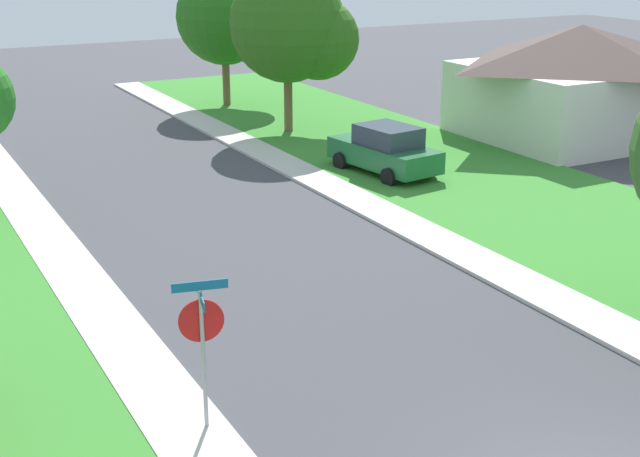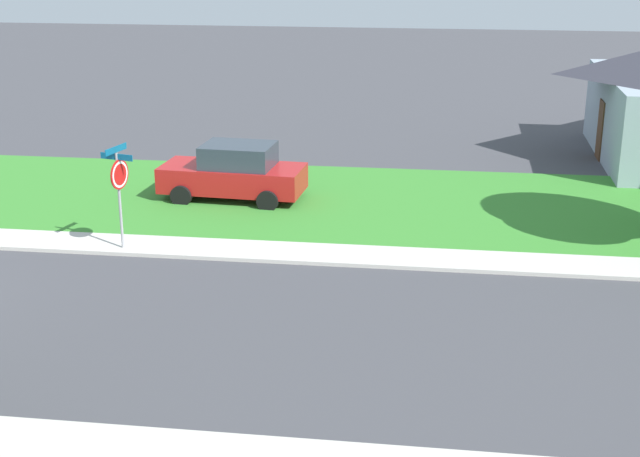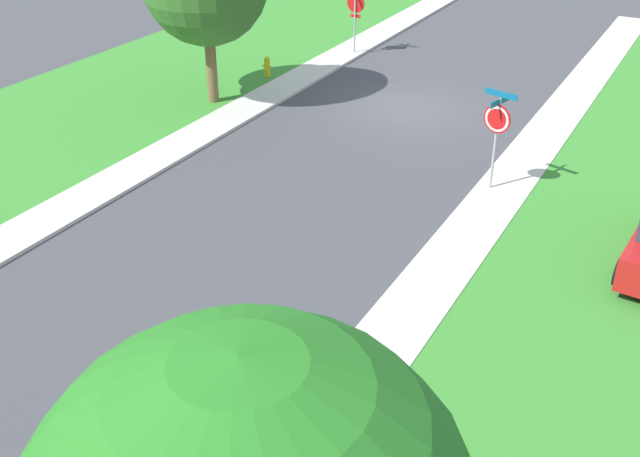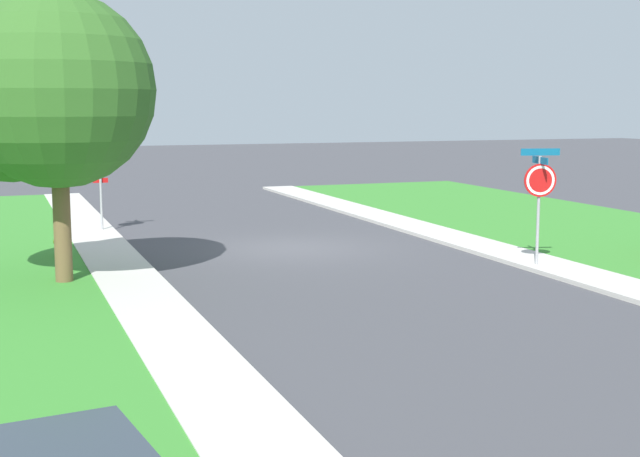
{
  "view_description": "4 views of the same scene",
  "coord_description": "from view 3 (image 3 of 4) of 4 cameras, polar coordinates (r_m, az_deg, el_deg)",
  "views": [
    {
      "loc": [
        -8.73,
        -7.33,
        8.05
      ],
      "look_at": [
        0.46,
        9.47,
        1.4
      ],
      "focal_mm": 47.78,
      "sensor_mm": 36.0,
      "label": 1
    },
    {
      "loc": [
        16.46,
        12.63,
        7.89
      ],
      "look_at": [
        -2.74,
        10.01,
        1.4
      ],
      "focal_mm": 50.35,
      "sensor_mm": 36.0,
      "label": 2
    },
    {
      "loc": [
        -9.23,
        22.83,
        9.15
      ],
      "look_at": [
        -2.6,
        10.83,
        1.4
      ],
      "focal_mm": 42.92,
      "sensor_mm": 36.0,
      "label": 3
    },
    {
      "loc": [
        7.27,
        21.51,
        3.75
      ],
      "look_at": [
        1.47,
        5.99,
        1.4
      ],
      "focal_mm": 49.02,
      "sensor_mm": 36.0,
      "label": 4
    }
  ],
  "objects": [
    {
      "name": "ground_plane",
      "position": [
        26.27,
        6.54,
        8.9
      ],
      "size": [
        120.0,
        120.0,
        0.0
      ],
      "primitive_type": "plane",
      "color": "#424247"
    },
    {
      "name": "sidewalk_east",
      "position": [
        19.85,
        -20.52,
        0.16
      ],
      "size": [
        1.4,
        56.0,
        0.1
      ],
      "primitive_type": "cube",
      "color": "beige",
      "rests_on": "ground"
    },
    {
      "name": "sidewalk_west",
      "position": [
        14.85,
        4.96,
        -8.44
      ],
      "size": [
        1.4,
        56.0,
        0.1
      ],
      "primitive_type": "cube",
      "color": "beige",
      "rests_on": "ground"
    },
    {
      "name": "stop_sign_near_corner",
      "position": [
        31.56,
        2.66,
        16.12
      ],
      "size": [
        0.92,
        0.92,
        2.77
      ],
      "color": "#9E9EA3",
      "rests_on": "ground"
    },
    {
      "name": "stop_sign_far_corner",
      "position": [
        20.13,
        13.05,
        7.55
      ],
      "size": [
        0.9,
        0.9,
        2.77
      ],
      "color": "#9E9EA3",
      "rests_on": "ground"
    },
    {
      "name": "fire_hydrant",
      "position": [
        29.0,
        -3.96,
        11.93
      ],
      "size": [
        0.38,
        0.22,
        0.83
      ],
      "color": "gold",
      "rests_on": "ground"
    }
  ]
}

